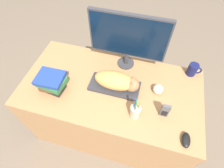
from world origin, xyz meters
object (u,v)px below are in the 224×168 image
at_px(monitor, 128,38).
at_px(book_stack, 52,83).
at_px(cat, 118,81).
at_px(phone, 165,111).
at_px(computer_mouse, 186,140).
at_px(baseball, 158,89).
at_px(keyboard, 115,86).
at_px(coffee_mug, 193,70).
at_px(pen_cup, 135,111).

relative_size(monitor, book_stack, 2.79).
height_order(cat, phone, cat).
height_order(computer_mouse, baseball, baseball).
distance_m(keyboard, coffee_mug, 0.65).
bearing_deg(phone, cat, 159.05).
bearing_deg(book_stack, baseball, 13.61).
distance_m(keyboard, monitor, 0.38).
height_order(keyboard, coffee_mug, coffee_mug).
distance_m(keyboard, phone, 0.42).
bearing_deg(monitor, computer_mouse, -46.59).
xyz_separation_m(coffee_mug, pen_cup, (-0.38, -0.50, 0.00)).
bearing_deg(computer_mouse, coffee_mug, 87.70).
bearing_deg(cat, coffee_mug, 28.90).
xyz_separation_m(keyboard, baseball, (0.33, 0.04, 0.03)).
bearing_deg(pen_cup, baseball, 61.43).
height_order(pen_cup, baseball, pen_cup).
distance_m(computer_mouse, pen_cup, 0.37).
bearing_deg(coffee_mug, keyboard, -152.17).
relative_size(cat, pen_cup, 1.59).
xyz_separation_m(cat, pen_cup, (0.17, -0.20, -0.03)).
xyz_separation_m(coffee_mug, phone, (-0.18, -0.44, 0.01)).
distance_m(cat, coffee_mug, 0.63).
distance_m(pen_cup, book_stack, 0.65).
height_order(coffee_mug, baseball, coffee_mug).
relative_size(phone, book_stack, 0.61).
height_order(coffee_mug, pen_cup, pen_cup).
bearing_deg(cat, baseball, 8.32).
distance_m(keyboard, baseball, 0.33).
distance_m(monitor, coffee_mug, 0.59).
distance_m(computer_mouse, baseball, 0.40).
xyz_separation_m(keyboard, monitor, (0.03, 0.26, 0.27)).
distance_m(coffee_mug, baseball, 0.36).
bearing_deg(cat, computer_mouse, -28.70).
height_order(cat, pen_cup, pen_cup).
relative_size(cat, baseball, 4.48).
relative_size(monitor, coffee_mug, 5.32).
distance_m(keyboard, computer_mouse, 0.62).
distance_m(coffee_mug, phone, 0.48).
distance_m(cat, monitor, 0.33).
height_order(computer_mouse, pen_cup, pen_cup).
height_order(monitor, phone, monitor).
height_order(cat, computer_mouse, cat).
xyz_separation_m(monitor, computer_mouse, (0.52, -0.55, -0.26)).
height_order(keyboard, monitor, monitor).
relative_size(baseball, book_stack, 0.36).
relative_size(keyboard, baseball, 5.11).
xyz_separation_m(cat, phone, (0.37, -0.14, -0.02)).
distance_m(cat, phone, 0.39).
relative_size(keyboard, monitor, 0.66).
xyz_separation_m(monitor, baseball, (0.30, -0.22, -0.25)).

